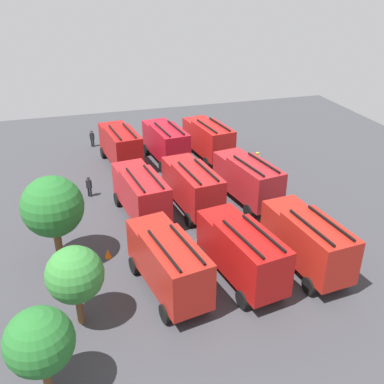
{
  "coord_description": "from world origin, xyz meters",
  "views": [
    {
      "loc": [
        -30.28,
        8.91,
        17.37
      ],
      "look_at": [
        0.0,
        0.0,
        1.4
      ],
      "focal_mm": 41.76,
      "sensor_mm": 36.0,
      "label": 1
    }
  ],
  "objects_px": {
    "fire_truck_1": "(247,178)",
    "firefighter_3": "(257,160)",
    "firefighter_0": "(263,171)",
    "fire_truck_8": "(120,145)",
    "fire_truck_7": "(141,192)",
    "fire_truck_5": "(166,141)",
    "tree_0": "(39,342)",
    "fire_truck_3": "(241,250)",
    "tree_2": "(53,207)",
    "tree_1": "(75,275)",
    "traffic_cone_1": "(232,171)",
    "firefighter_2": "(92,138)",
    "fire_truck_2": "(208,138)",
    "traffic_cone_0": "(108,253)",
    "firefighter_1": "(89,186)",
    "fire_truck_4": "(192,186)",
    "fire_truck_0": "(307,240)",
    "fire_truck_6": "(168,262)"
  },
  "relations": [
    {
      "from": "firefighter_3",
      "to": "tree_2",
      "type": "relative_size",
      "value": 0.3
    },
    {
      "from": "fire_truck_7",
      "to": "firefighter_0",
      "type": "height_order",
      "value": "fire_truck_7"
    },
    {
      "from": "fire_truck_3",
      "to": "fire_truck_8",
      "type": "bearing_deg",
      "value": 2.98
    },
    {
      "from": "fire_truck_3",
      "to": "fire_truck_4",
      "type": "bearing_deg",
      "value": -7.45
    },
    {
      "from": "tree_0",
      "to": "firefighter_3",
      "type": "bearing_deg",
      "value": -43.25
    },
    {
      "from": "fire_truck_0",
      "to": "firefighter_0",
      "type": "height_order",
      "value": "fire_truck_0"
    },
    {
      "from": "fire_truck_5",
      "to": "fire_truck_1",
      "type": "bearing_deg",
      "value": -163.51
    },
    {
      "from": "fire_truck_0",
      "to": "fire_truck_5",
      "type": "height_order",
      "value": "same"
    },
    {
      "from": "tree_2",
      "to": "firefighter_1",
      "type": "bearing_deg",
      "value": -16.62
    },
    {
      "from": "fire_truck_1",
      "to": "firefighter_3",
      "type": "bearing_deg",
      "value": -40.52
    },
    {
      "from": "fire_truck_7",
      "to": "firefighter_0",
      "type": "xyz_separation_m",
      "value": [
        3.42,
        -11.68,
        -1.21
      ]
    },
    {
      "from": "fire_truck_3",
      "to": "firefighter_3",
      "type": "relative_size",
      "value": 4.1
    },
    {
      "from": "fire_truck_4",
      "to": "traffic_cone_0",
      "type": "height_order",
      "value": "fire_truck_4"
    },
    {
      "from": "firefighter_3",
      "to": "fire_truck_4",
      "type": "bearing_deg",
      "value": -25.29
    },
    {
      "from": "firefighter_0",
      "to": "traffic_cone_1",
      "type": "bearing_deg",
      "value": -130.55
    },
    {
      "from": "firefighter_2",
      "to": "firefighter_3",
      "type": "relative_size",
      "value": 0.96
    },
    {
      "from": "fire_truck_6",
      "to": "tree_0",
      "type": "relative_size",
      "value": 1.6
    },
    {
      "from": "fire_truck_5",
      "to": "fire_truck_3",
      "type": "bearing_deg",
      "value": 173.39
    },
    {
      "from": "tree_0",
      "to": "tree_1",
      "type": "distance_m",
      "value": 4.61
    },
    {
      "from": "firefighter_2",
      "to": "fire_truck_5",
      "type": "bearing_deg",
      "value": 74.9
    },
    {
      "from": "fire_truck_0",
      "to": "firefighter_1",
      "type": "bearing_deg",
      "value": 35.36
    },
    {
      "from": "fire_truck_3",
      "to": "firefighter_2",
      "type": "xyz_separation_m",
      "value": [
        25.84,
        6.66,
        -1.16
      ]
    },
    {
      "from": "fire_truck_0",
      "to": "tree_1",
      "type": "bearing_deg",
      "value": 88.17
    },
    {
      "from": "fire_truck_1",
      "to": "tree_1",
      "type": "bearing_deg",
      "value": 117.12
    },
    {
      "from": "firefighter_0",
      "to": "tree_1",
      "type": "relative_size",
      "value": 0.36
    },
    {
      "from": "fire_truck_4",
      "to": "traffic_cone_0",
      "type": "distance_m",
      "value": 8.82
    },
    {
      "from": "fire_truck_7",
      "to": "fire_truck_5",
      "type": "bearing_deg",
      "value": -30.65
    },
    {
      "from": "fire_truck_1",
      "to": "fire_truck_8",
      "type": "xyz_separation_m",
      "value": [
        10.55,
        8.71,
        0.0
      ]
    },
    {
      "from": "fire_truck_3",
      "to": "fire_truck_7",
      "type": "relative_size",
      "value": 1.01
    },
    {
      "from": "firefighter_0",
      "to": "fire_truck_2",
      "type": "bearing_deg",
      "value": -150.48
    },
    {
      "from": "tree_0",
      "to": "fire_truck_0",
      "type": "bearing_deg",
      "value": -71.53
    },
    {
      "from": "fire_truck_1",
      "to": "fire_truck_7",
      "type": "distance_m",
      "value": 8.7
    },
    {
      "from": "fire_truck_2",
      "to": "fire_truck_1",
      "type": "bearing_deg",
      "value": 172.62
    },
    {
      "from": "firefighter_1",
      "to": "fire_truck_4",
      "type": "bearing_deg",
      "value": -91.01
    },
    {
      "from": "fire_truck_4",
      "to": "firefighter_0",
      "type": "xyz_separation_m",
      "value": [
        3.37,
        -7.62,
        -1.21
      ]
    },
    {
      "from": "firefighter_3",
      "to": "tree_0",
      "type": "bearing_deg",
      "value": -13.58
    },
    {
      "from": "fire_truck_5",
      "to": "traffic_cone_1",
      "type": "height_order",
      "value": "fire_truck_5"
    },
    {
      "from": "traffic_cone_1",
      "to": "fire_truck_8",
      "type": "bearing_deg",
      "value": 62.17
    },
    {
      "from": "firefighter_0",
      "to": "fire_truck_8",
      "type": "bearing_deg",
      "value": -117.22
    },
    {
      "from": "firefighter_0",
      "to": "firefighter_2",
      "type": "xyz_separation_m",
      "value": [
        13.1,
        13.94,
        0.04
      ]
    },
    {
      "from": "fire_truck_3",
      "to": "firefighter_2",
      "type": "height_order",
      "value": "fire_truck_3"
    },
    {
      "from": "fire_truck_1",
      "to": "tree_2",
      "type": "relative_size",
      "value": 1.24
    },
    {
      "from": "tree_2",
      "to": "fire_truck_4",
      "type": "bearing_deg",
      "value": -67.75
    },
    {
      "from": "firefighter_0",
      "to": "traffic_cone_1",
      "type": "relative_size",
      "value": 2.77
    },
    {
      "from": "fire_truck_3",
      "to": "tree_2",
      "type": "xyz_separation_m",
      "value": [
        5.17,
        10.61,
        1.91
      ]
    },
    {
      "from": "fire_truck_0",
      "to": "fire_truck_6",
      "type": "relative_size",
      "value": 0.99
    },
    {
      "from": "fire_truck_1",
      "to": "traffic_cone_0",
      "type": "height_order",
      "value": "fire_truck_1"
    },
    {
      "from": "fire_truck_0",
      "to": "fire_truck_5",
      "type": "relative_size",
      "value": 1.0
    },
    {
      "from": "fire_truck_5",
      "to": "traffic_cone_0",
      "type": "relative_size",
      "value": 11.43
    },
    {
      "from": "fire_truck_3",
      "to": "traffic_cone_1",
      "type": "height_order",
      "value": "fire_truck_3"
    }
  ]
}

